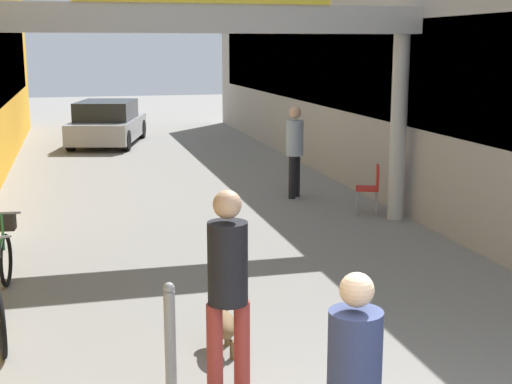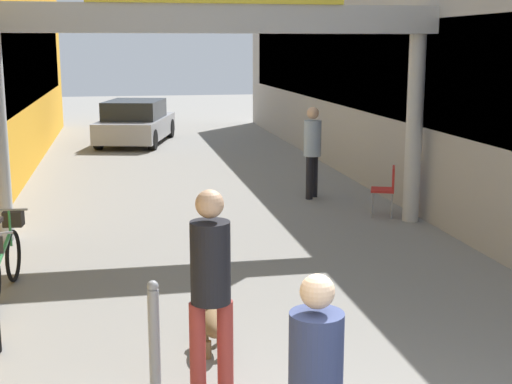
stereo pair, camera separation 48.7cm
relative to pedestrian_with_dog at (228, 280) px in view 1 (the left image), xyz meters
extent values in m
cube|color=#9E9993|center=(5.93, 8.75, 1.22)|extent=(3.00, 26.00, 4.55)
cube|color=black|center=(4.45, 8.75, 1.45)|extent=(0.04, 23.40, 1.82)
cylinder|color=#B2B2B2|center=(4.18, 5.59, 0.53)|extent=(0.28, 0.28, 3.16)
cube|color=#B2B2B2|center=(0.83, 5.59, 2.33)|extent=(7.40, 0.44, 0.44)
cylinder|color=#99332D|center=(-0.12, 0.00, -0.63)|extent=(0.14, 0.14, 0.85)
cylinder|color=#99332D|center=(0.12, 0.00, -0.63)|extent=(0.14, 0.14, 0.85)
cylinder|color=black|center=(0.00, 0.00, 0.15)|extent=(0.35, 0.35, 0.70)
sphere|color=tan|center=(0.00, 0.00, 0.65)|extent=(0.25, 0.25, 0.24)
cylinder|color=navy|center=(0.43, -1.74, 0.02)|extent=(0.47, 0.47, 0.63)
sphere|color=beige|center=(0.43, -1.74, 0.47)|extent=(0.30, 0.30, 0.21)
cylinder|color=black|center=(3.07, 7.81, -0.63)|extent=(0.20, 0.20, 0.84)
cylinder|color=black|center=(2.92, 7.62, -0.63)|extent=(0.20, 0.20, 0.84)
cylinder|color=#8C9EB2|center=(2.99, 7.71, 0.14)|extent=(0.48, 0.48, 0.70)
sphere|color=tan|center=(2.99, 7.71, 0.64)|extent=(0.34, 0.34, 0.24)
ellipsoid|color=brown|center=(0.14, 0.90, -0.76)|extent=(0.27, 0.57, 0.22)
sphere|color=brown|center=(0.15, 1.15, -0.68)|extent=(0.20, 0.20, 0.19)
sphere|color=white|center=(0.14, 1.07, -0.77)|extent=(0.14, 0.14, 0.14)
cylinder|color=brown|center=(0.07, 1.07, -0.96)|extent=(0.07, 0.07, 0.18)
cylinder|color=brown|center=(0.22, 1.06, -0.96)|extent=(0.07, 0.07, 0.18)
cylinder|color=brown|center=(0.06, 0.74, -0.96)|extent=(0.07, 0.07, 0.18)
cylinder|color=brown|center=(0.20, 0.73, -0.96)|extent=(0.07, 0.07, 0.18)
torus|color=black|center=(-1.96, 1.31, -0.72)|extent=(0.17, 0.67, 0.67)
torus|color=black|center=(-2.11, 3.51, -0.72)|extent=(0.11, 0.67, 0.67)
cylinder|color=#338C4C|center=(-2.11, 3.45, -0.34)|extent=(0.03, 0.03, 0.46)
cylinder|color=gray|center=(-2.11, 3.45, -0.10)|extent=(0.46, 0.07, 0.03)
cube|color=#332D28|center=(-2.09, 3.65, -0.26)|extent=(0.26, 0.22, 0.20)
cylinder|color=gray|center=(-0.48, 0.15, -0.58)|extent=(0.10, 0.10, 0.94)
sphere|color=gray|center=(-0.48, 0.15, -0.08)|extent=(0.10, 0.10, 0.10)
cylinder|color=gray|center=(3.60, 5.91, -0.83)|extent=(0.04, 0.04, 0.45)
cylinder|color=gray|center=(3.72, 6.23, -0.83)|extent=(0.04, 0.04, 0.45)
cylinder|color=gray|center=(3.91, 5.79, -0.83)|extent=(0.04, 0.04, 0.45)
cylinder|color=gray|center=(4.04, 6.10, -0.83)|extent=(0.04, 0.04, 0.45)
cube|color=#B2231E|center=(3.82, 6.01, -0.58)|extent=(0.52, 0.52, 0.04)
cube|color=#B2231E|center=(3.99, 5.94, -0.36)|extent=(0.18, 0.39, 0.40)
cube|color=#99999E|center=(-0.21, 16.57, -0.57)|extent=(2.67, 4.30, 0.60)
cube|color=#1E2328|center=(-0.24, 16.42, 0.00)|extent=(2.06, 2.52, 0.55)
cylinder|color=black|center=(-0.63, 18.17, -0.75)|extent=(0.34, 0.63, 0.60)
cylinder|color=black|center=(0.92, 17.78, -0.75)|extent=(0.34, 0.63, 0.60)
cylinder|color=black|center=(-1.33, 15.35, -0.75)|extent=(0.34, 0.63, 0.60)
cylinder|color=black|center=(0.21, 14.97, -0.75)|extent=(0.34, 0.63, 0.60)
camera|label=1|loc=(-1.17, -5.57, 1.93)|focal=50.00mm
camera|label=2|loc=(-0.70, -5.68, 1.93)|focal=50.00mm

